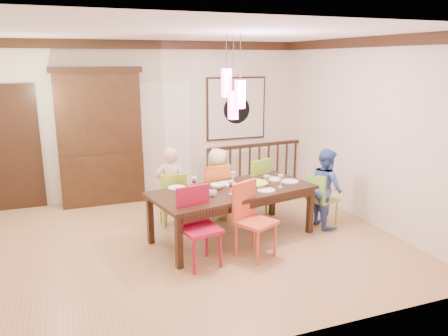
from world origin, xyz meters
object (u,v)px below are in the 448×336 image
object	(u,v)px
dining_table	(233,194)
person_end_right	(326,188)
person_far_left	(171,187)
chair_end_right	(323,195)
person_far_mid	(218,184)
china_hutch	(100,136)
chair_far_left	(172,195)
balustrade	(259,166)

from	to	relation	value
dining_table	person_end_right	xyz separation A→B (m)	(1.54, -0.05, -0.06)
person_far_left	person_end_right	distance (m)	2.42
chair_end_right	person_far_mid	world-z (taller)	person_far_mid
dining_table	china_hutch	bearing A→B (deg)	112.33
person_far_left	person_end_right	bearing A→B (deg)	166.88
chair_far_left	person_far_mid	xyz separation A→B (m)	(0.78, 0.06, 0.09)
chair_end_right	person_end_right	world-z (taller)	person_end_right
chair_end_right	china_hutch	xyz separation A→B (m)	(-3.14, 2.40, 0.73)
chair_far_left	chair_end_right	size ratio (longest dim) A/B	1.02
chair_far_left	china_hutch	distance (m)	1.97
chair_end_right	china_hutch	size ratio (longest dim) A/B	0.35
chair_end_right	balustrade	size ratio (longest dim) A/B	0.38
china_hutch	chair_end_right	bearing A→B (deg)	-37.39
chair_end_right	person_far_left	bearing A→B (deg)	55.56
dining_table	chair_end_right	size ratio (longest dim) A/B	2.94
chair_end_right	balustrade	xyz separation A→B (m)	(-0.15, 2.05, 0.01)
chair_end_right	china_hutch	bearing A→B (deg)	38.24
dining_table	person_far_left	world-z (taller)	person_far_left
dining_table	chair_end_right	bearing A→B (deg)	-11.83
dining_table	china_hutch	world-z (taller)	china_hutch
person_far_mid	person_end_right	bearing A→B (deg)	118.26
dining_table	person_far_mid	size ratio (longest dim) A/B	2.14
chair_end_right	balustrade	distance (m)	2.06
chair_end_right	person_end_right	distance (m)	0.14
chair_end_right	person_far_left	xyz separation A→B (m)	(-2.24, 0.82, 0.14)
person_far_left	chair_far_left	bearing A→B (deg)	142.06
dining_table	person_far_mid	xyz separation A→B (m)	(0.08, 0.86, -0.09)
chair_far_left	person_far_mid	world-z (taller)	person_far_mid
balustrade	person_far_left	size ratio (longest dim) A/B	1.78
balustrade	person_far_left	world-z (taller)	person_far_left
person_end_right	balustrade	bearing A→B (deg)	5.68
balustrade	dining_table	bearing A→B (deg)	-129.23
dining_table	chair_far_left	bearing A→B (deg)	119.71
balustrade	person_far_left	xyz separation A→B (m)	(-2.09, -1.23, 0.13)
chair_far_left	chair_end_right	bearing A→B (deg)	162.68
person_far_mid	dining_table	bearing A→B (deg)	54.58
chair_far_left	person_end_right	bearing A→B (deg)	161.87
person_far_mid	person_end_right	distance (m)	1.72
china_hutch	person_end_right	distance (m)	4.03
chair_end_right	dining_table	bearing A→B (deg)	75.41
china_hutch	person_end_right	bearing A→B (deg)	-37.74
balustrade	person_far_mid	bearing A→B (deg)	-142.73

